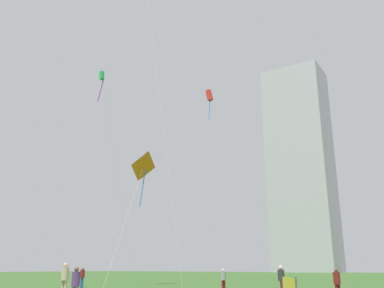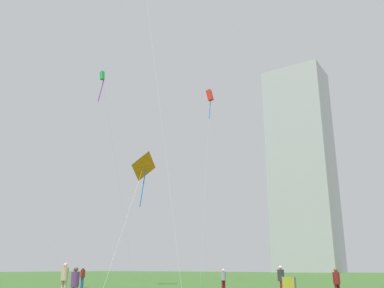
{
  "view_description": "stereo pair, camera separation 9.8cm",
  "coord_description": "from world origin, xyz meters",
  "views": [
    {
      "loc": [
        16.9,
        -14.45,
        1.62
      ],
      "look_at": [
        -0.89,
        11.84,
        11.07
      ],
      "focal_mm": 38.93,
      "sensor_mm": 36.0,
      "label": 1
    },
    {
      "loc": [
        16.99,
        -14.4,
        1.62
      ],
      "look_at": [
        -0.89,
        11.84,
        11.07
      ],
      "focal_mm": 38.93,
      "sensor_mm": 36.0,
      "label": 2
    }
  ],
  "objects": [
    {
      "name": "person_standing_6",
      "position": [
        -11.11,
        10.57,
        0.97
      ],
      "size": [
        0.37,
        0.37,
        1.68
      ],
      "rotation": [
        0.0,
        0.0,
        6.06
      ],
      "color": "#1E478C",
      "rests_on": "ground"
    },
    {
      "name": "person_standing_0",
      "position": [
        1.57,
        -1.11,
        0.96
      ],
      "size": [
        0.37,
        0.37,
        1.66
      ],
      "rotation": [
        0.0,
        0.0,
        0.52
      ],
      "color": "gray",
      "rests_on": "ground"
    },
    {
      "name": "person_standing_3",
      "position": [
        -3.24,
        2.23,
        1.09
      ],
      "size": [
        0.42,
        0.42,
        1.88
      ],
      "rotation": [
        0.0,
        0.0,
        3.38
      ],
      "color": "tan",
      "rests_on": "ground"
    },
    {
      "name": "kite_flying_0",
      "position": [
        -10.56,
        17.15,
        11.4
      ],
      "size": [
        6.67,
        11.27,
        12.56
      ],
      "color": "silver",
      "rests_on": "ground"
    },
    {
      "name": "person_standing_2",
      "position": [
        10.31,
        8.94,
        0.93
      ],
      "size": [
        0.36,
        0.36,
        1.6
      ],
      "rotation": [
        0.0,
        0.0,
        1.0
      ],
      "color": "maroon",
      "rests_on": "ground"
    },
    {
      "name": "kite_flying_1",
      "position": [
        -10.43,
        30.12,
        23.91
      ],
      "size": [
        0.88,
        2.69,
        24.9
      ],
      "color": "silver",
      "rests_on": "ground"
    },
    {
      "name": "person_standing_5",
      "position": [
        1.3,
        12.6,
        0.89
      ],
      "size": [
        0.34,
        0.34,
        1.54
      ],
      "rotation": [
        0.0,
        0.0,
        1.07
      ],
      "color": "maroon",
      "rests_on": "ground"
    },
    {
      "name": "distant_highrise_0",
      "position": [
        -35.83,
        138.22,
        39.0
      ],
      "size": [
        22.95,
        17.17,
        78.01
      ],
      "primitive_type": "cube",
      "rotation": [
        0.0,
        0.0,
        0.03
      ],
      "color": "#A8A8AD",
      "rests_on": "ground"
    },
    {
      "name": "event_banner",
      "position": [
        8.81,
        5.98,
        0.64
      ],
      "size": [
        1.66,
        2.41,
        1.2
      ],
      "color": "#4C4C4C",
      "rests_on": "ground"
    },
    {
      "name": "kite_flying_2",
      "position": [
        -16.83,
        16.53,
        22.81
      ],
      "size": [
        3.46,
        10.64,
        23.81
      ],
      "color": "silver",
      "rests_on": "ground"
    },
    {
      "name": "person_standing_1",
      "position": [
        6.67,
        10.2,
        1.01
      ],
      "size": [
        0.39,
        0.39,
        1.74
      ],
      "rotation": [
        0.0,
        0.0,
        1.97
      ],
      "color": "maroon",
      "rests_on": "ground"
    }
  ]
}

